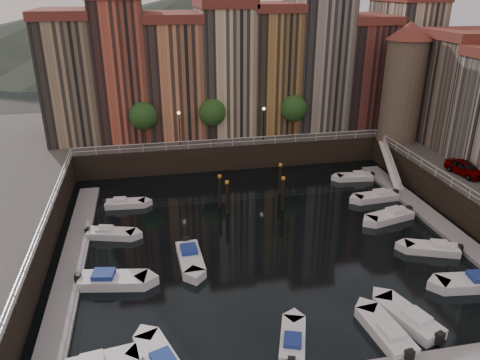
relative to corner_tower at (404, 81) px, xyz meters
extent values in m
plane|color=black|center=(-20.00, -14.50, -10.19)|extent=(200.00, 200.00, 0.00)
cube|color=black|center=(-20.00, 11.50, -8.69)|extent=(80.00, 20.00, 3.00)
cube|color=gray|center=(-36.20, -15.50, -10.02)|extent=(2.00, 28.00, 0.35)
cube|color=gray|center=(-3.80, -15.50, -10.02)|extent=(2.00, 28.00, 0.35)
cone|color=#2D382D|center=(-50.00, 95.50, -3.19)|extent=(80.00, 80.00, 14.00)
cone|color=#2D382D|center=(-15.00, 95.50, -1.19)|extent=(100.00, 100.00, 18.00)
cone|color=#2D382D|center=(20.00, 95.50, -4.19)|extent=(70.00, 70.00, 12.00)
cube|color=#978060|center=(-38.00, 9.00, -0.19)|extent=(6.00, 10.00, 14.00)
cube|color=brown|center=(-38.00, 9.00, 7.31)|extent=(6.30, 10.30, 1.00)
cube|color=#BF543C|center=(-32.10, 9.00, 0.81)|extent=(5.80, 10.00, 16.00)
cube|color=#D58357|center=(-25.95, 9.00, -0.44)|extent=(6.50, 10.00, 13.50)
cube|color=brown|center=(-25.95, 9.00, 6.81)|extent=(6.80, 10.30, 1.00)
cube|color=beige|center=(-19.60, 9.00, 0.31)|extent=(6.20, 10.00, 15.00)
cube|color=brown|center=(-19.60, 9.00, 8.31)|extent=(6.50, 10.30, 1.00)
cube|color=#A67A3D|center=(-13.70, 9.00, 0.06)|extent=(5.60, 10.00, 14.50)
cube|color=brown|center=(-13.70, 9.00, 7.81)|extent=(5.90, 10.30, 1.00)
cube|color=gray|center=(-7.70, 9.00, 1.06)|extent=(6.40, 10.00, 16.50)
cube|color=brown|center=(-1.50, 9.00, -0.69)|extent=(6.00, 10.00, 13.00)
cube|color=brown|center=(-1.50, 9.00, 6.31)|extent=(6.30, 10.30, 1.00)
cube|color=#C5AE90|center=(4.45, 9.00, 0.56)|extent=(5.90, 10.00, 15.50)
cube|color=#796D5B|center=(6.50, -2.50, -1.19)|extent=(9.00, 8.00, 12.00)
cube|color=brown|center=(6.50, -2.50, 5.31)|extent=(9.30, 8.30, 1.00)
cylinder|color=#6B5B4C|center=(0.00, 0.00, -1.19)|extent=(4.60, 4.60, 12.00)
cone|color=brown|center=(0.00, 0.00, 5.61)|extent=(5.20, 5.20, 2.00)
cylinder|color=black|center=(-30.00, 3.70, -5.99)|extent=(0.30, 0.30, 2.40)
sphere|color=#1E4719|center=(-30.00, 3.70, -3.59)|extent=(3.20, 3.20, 3.20)
cylinder|color=black|center=(-22.00, 3.70, -5.99)|extent=(0.30, 0.30, 2.40)
sphere|color=#1E4719|center=(-22.00, 3.70, -3.59)|extent=(3.20, 3.20, 3.20)
cylinder|color=black|center=(-12.00, 3.70, -5.99)|extent=(0.30, 0.30, 2.40)
sphere|color=#1E4719|center=(-12.00, 3.70, -3.59)|extent=(3.20, 3.20, 3.20)
cylinder|color=black|center=(-26.00, 2.70, -5.19)|extent=(0.12, 0.12, 4.00)
sphere|color=#FFD88C|center=(-26.00, 2.70, -3.19)|extent=(0.36, 0.36, 0.36)
cylinder|color=black|center=(-16.00, 2.70, -5.19)|extent=(0.12, 0.12, 4.00)
sphere|color=#FFD88C|center=(-16.00, 2.70, -3.19)|extent=(0.36, 0.36, 0.36)
cube|color=white|center=(-20.00, 1.50, -6.24)|extent=(36.00, 0.08, 0.08)
cube|color=white|center=(-20.00, 1.50, -6.69)|extent=(36.00, 0.06, 0.06)
cube|color=white|center=(-2.00, -15.50, -6.24)|extent=(0.08, 34.00, 0.08)
cube|color=white|center=(-2.00, -15.50, -6.69)|extent=(0.06, 34.00, 0.06)
cube|color=white|center=(-38.00, -15.50, -6.24)|extent=(0.08, 34.00, 0.08)
cube|color=white|center=(-38.00, -15.50, -6.69)|extent=(0.06, 34.00, 0.06)
cube|color=white|center=(-2.90, -4.50, -8.44)|extent=(2.78, 8.26, 2.81)
cube|color=white|center=(-2.90, -4.50, -7.94)|extent=(1.93, 8.32, 3.65)
cylinder|color=black|center=(-22.59, -9.75, -8.69)|extent=(0.32, 0.32, 3.60)
cylinder|color=orange|center=(-22.59, -9.75, -6.84)|extent=(0.36, 0.36, 0.25)
cylinder|color=black|center=(-23.05, -8.16, -8.69)|extent=(0.32, 0.32, 3.60)
cylinder|color=orange|center=(-23.05, -8.16, -6.84)|extent=(0.36, 0.36, 0.25)
cylinder|color=black|center=(-17.11, -9.86, -8.69)|extent=(0.32, 0.32, 3.60)
cylinder|color=orange|center=(-17.11, -9.86, -6.84)|extent=(0.36, 0.36, 0.25)
cylinder|color=black|center=(-16.38, -6.31, -8.69)|extent=(0.32, 0.32, 3.60)
cylinder|color=orange|center=(-16.38, -6.31, -6.84)|extent=(0.36, 0.36, 0.25)
cube|color=silver|center=(-32.86, -19.47, -9.86)|extent=(5.15, 2.72, 0.83)
cube|color=navy|center=(-33.51, -19.36, -9.36)|extent=(1.77, 1.59, 0.56)
cube|color=black|center=(-35.38, -19.03, -9.58)|extent=(0.48, 0.62, 0.78)
cube|color=silver|center=(-33.39, -12.14, -9.92)|extent=(4.36, 2.63, 0.70)
cube|color=silver|center=(-33.93, -11.98, -9.50)|extent=(1.55, 1.43, 0.46)
cube|color=black|center=(-35.45, -11.55, -9.68)|extent=(0.44, 0.53, 0.65)
cube|color=silver|center=(-32.35, -6.10, -9.93)|extent=(3.99, 1.79, 0.66)
cube|color=silver|center=(-32.88, -6.06, -9.53)|extent=(1.31, 1.15, 0.44)
cube|color=black|center=(-34.38, -5.95, -9.71)|extent=(0.34, 0.46, 0.62)
cube|color=silver|center=(-7.11, -24.91, -9.87)|extent=(4.97, 2.39, 0.82)
cube|color=navy|center=(-6.46, -24.99, -9.38)|extent=(1.67, 1.47, 0.54)
cube|color=silver|center=(-7.11, -19.92, -9.90)|extent=(4.57, 3.06, 0.73)
cube|color=silver|center=(-6.57, -20.12, -9.47)|extent=(1.68, 1.57, 0.48)
cube|color=black|center=(-5.03, -20.71, -9.66)|extent=(0.49, 0.57, 0.68)
cube|color=silver|center=(-7.78, -13.97, -9.88)|extent=(4.86, 2.82, 0.78)
cube|color=silver|center=(-7.18, -13.81, -9.42)|extent=(1.71, 1.56, 0.52)
cube|color=black|center=(-5.47, -13.39, -9.62)|extent=(0.48, 0.59, 0.73)
cube|color=silver|center=(-7.03, -9.63, -9.90)|extent=(4.47, 2.00, 0.74)
cube|color=silver|center=(-6.44, -9.58, -9.45)|extent=(1.47, 1.29, 0.50)
cube|color=black|center=(-4.76, -9.46, -9.65)|extent=(0.38, 0.52, 0.69)
cube|color=silver|center=(-6.89, -4.10, -9.92)|extent=(4.10, 1.91, 0.68)
cube|color=silver|center=(-6.35, -4.16, -9.52)|extent=(1.36, 1.20, 0.45)
cube|color=black|center=(-4.83, -4.30, -9.70)|extent=(0.36, 0.48, 0.63)
cube|color=silver|center=(-29.80, -28.03, -9.89)|extent=(3.13, 4.77, 0.76)
cube|color=navy|center=(-29.59, -28.60, -9.44)|extent=(1.62, 1.74, 0.51)
cube|color=silver|center=(-21.64, -27.97, -9.93)|extent=(2.74, 4.22, 0.67)
cube|color=navy|center=(-21.82, -28.48, -9.52)|extent=(1.43, 1.54, 0.45)
cube|color=silver|center=(-15.67, -28.46, -9.88)|extent=(2.23, 4.77, 0.79)
cube|color=silver|center=(-15.61, -29.09, -9.41)|extent=(1.40, 1.59, 0.52)
cube|color=black|center=(-15.43, -30.87, -9.62)|extent=(0.56, 0.42, 0.73)
cube|color=silver|center=(-13.58, -27.53, -9.87)|extent=(3.15, 5.07, 0.81)
cube|color=silver|center=(-13.39, -28.14, -9.39)|extent=(1.68, 1.82, 0.54)
cube|color=black|center=(-12.84, -29.89, -9.60)|extent=(0.63, 0.52, 0.75)
imported|color=gray|center=(0.90, -11.89, -6.47)|extent=(2.37, 4.46, 1.45)
cube|color=silver|center=(-26.97, -17.64, -9.87)|extent=(2.02, 4.76, 0.80)
cube|color=navy|center=(-27.00, -17.00, -9.40)|extent=(1.34, 1.55, 0.53)
cube|color=black|center=(-27.08, -15.19, -9.61)|extent=(0.55, 0.40, 0.75)
camera|label=1|loc=(-29.30, -49.71, 10.52)|focal=35.00mm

